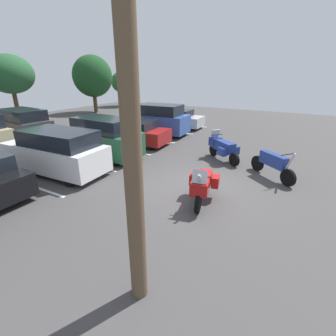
% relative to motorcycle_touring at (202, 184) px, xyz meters
% --- Properties ---
extents(ground, '(44.00, 44.00, 0.10)m').
position_rel_motorcycle_touring_xyz_m(ground, '(1.03, 0.58, -0.69)').
color(ground, '#423F3F').
extents(motorcycle_touring, '(2.09, 1.04, 1.35)m').
position_rel_motorcycle_touring_xyz_m(motorcycle_touring, '(0.00, 0.00, 0.00)').
color(motorcycle_touring, black).
rests_on(motorcycle_touring, ground).
extents(motorcycle_second, '(1.52, 1.90, 1.38)m').
position_rel_motorcycle_touring_xyz_m(motorcycle_second, '(4.41, 0.75, 0.02)').
color(motorcycle_second, black).
rests_on(motorcycle_second, ground).
extents(motorcycle_third, '(1.58, 1.89, 1.32)m').
position_rel_motorcycle_touring_xyz_m(motorcycle_third, '(3.27, -1.68, -0.03)').
color(motorcycle_third, black).
rests_on(motorcycle_third, ground).
extents(parking_stripes, '(24.28, 4.83, 0.01)m').
position_rel_motorcycle_touring_xyz_m(parking_stripes, '(-0.66, 6.64, -0.64)').
color(parking_stripes, silver).
rests_on(parking_stripes, ground).
extents(car_white, '(2.06, 4.60, 1.85)m').
position_rel_motorcycle_touring_xyz_m(car_white, '(-0.59, 6.27, 0.29)').
color(car_white, white).
rests_on(car_white, ground).
extents(car_green, '(1.88, 4.59, 1.99)m').
position_rel_motorcycle_touring_xyz_m(car_green, '(1.94, 6.29, 0.34)').
color(car_green, '#235638').
rests_on(car_green, ground).
extents(car_red, '(2.08, 4.60, 1.42)m').
position_rel_motorcycle_touring_xyz_m(car_red, '(4.70, 6.39, 0.06)').
color(car_red, maroon).
rests_on(car_red, ground).
extents(car_blue, '(2.19, 4.45, 2.04)m').
position_rel_motorcycle_touring_xyz_m(car_blue, '(7.48, 6.37, 0.37)').
color(car_blue, '#2D519E').
rests_on(car_blue, ground).
extents(car_silver, '(1.97, 4.42, 1.37)m').
position_rel_motorcycle_touring_xyz_m(car_silver, '(10.23, 6.40, 0.03)').
color(car_silver, '#B7B7BC').
rests_on(car_silver, ground).
extents(car_far_charcoal, '(2.13, 4.43, 1.96)m').
position_rel_motorcycle_touring_xyz_m(car_far_charcoal, '(1.85, 12.73, 0.34)').
color(car_far_charcoal, '#38383D').
rests_on(car_far_charcoal, ground).
extents(utility_pole, '(1.69, 0.86, 7.10)m').
position_rel_motorcycle_touring_xyz_m(utility_pole, '(-3.91, -0.32, 3.02)').
color(utility_pole, brown).
rests_on(utility_pole, ground).
extents(tree_center, '(4.10, 4.10, 5.63)m').
position_rel_motorcycle_touring_xyz_m(tree_center, '(6.74, 21.56, 3.26)').
color(tree_center, '#4C3823').
rests_on(tree_center, ground).
extents(tree_right, '(4.05, 4.05, 5.79)m').
position_rel_motorcycle_touring_xyz_m(tree_right, '(13.06, 17.77, 3.05)').
color(tree_right, '#4C3823').
rests_on(tree_right, ground).
extents(tree_far_right, '(3.27, 3.27, 4.35)m').
position_rel_motorcycle_touring_xyz_m(tree_far_right, '(19.02, 18.46, 2.31)').
color(tree_far_right, '#4C3823').
rests_on(tree_far_right, ground).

